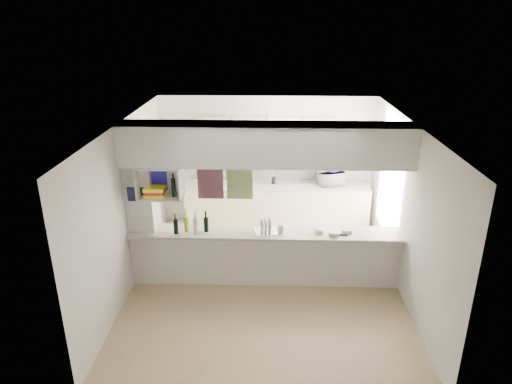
{
  "coord_description": "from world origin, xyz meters",
  "views": [
    {
      "loc": [
        0.06,
        -6.31,
        4.02
      ],
      "look_at": [
        -0.16,
        0.5,
        1.38
      ],
      "focal_mm": 32.0,
      "sensor_mm": 36.0,
      "label": 1
    }
  ],
  "objects_px": {
    "microwave": "(331,178)",
    "dish_rack": "(268,226)",
    "bowl": "(333,171)",
    "wine_bottles": "(191,225)"
  },
  "relations": [
    {
      "from": "bowl",
      "to": "wine_bottles",
      "type": "bearing_deg",
      "value": -138.02
    },
    {
      "from": "microwave",
      "to": "dish_rack",
      "type": "xyz_separation_m",
      "value": [
        -1.21,
        -2.12,
        -0.05
      ]
    },
    {
      "from": "microwave",
      "to": "dish_rack",
      "type": "height_order",
      "value": "microwave"
    },
    {
      "from": "microwave",
      "to": "bowl",
      "type": "relative_size",
      "value": 2.24
    },
    {
      "from": "bowl",
      "to": "dish_rack",
      "type": "xyz_separation_m",
      "value": [
        -1.23,
        -2.09,
        -0.21
      ]
    },
    {
      "from": "bowl",
      "to": "dish_rack",
      "type": "height_order",
      "value": "bowl"
    },
    {
      "from": "dish_rack",
      "to": "wine_bottles",
      "type": "distance_m",
      "value": 1.18
    },
    {
      "from": "microwave",
      "to": "wine_bottles",
      "type": "relative_size",
      "value": 0.94
    },
    {
      "from": "bowl",
      "to": "dish_rack",
      "type": "distance_m",
      "value": 2.43
    },
    {
      "from": "bowl",
      "to": "microwave",
      "type": "bearing_deg",
      "value": 118.07
    }
  ]
}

